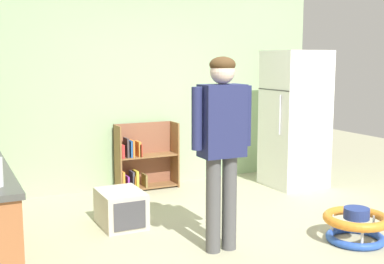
# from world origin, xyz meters

# --- Properties ---
(ground_plane) EXTENTS (12.00, 12.00, 0.00)m
(ground_plane) POSITION_xyz_m (0.00, 0.00, 0.00)
(ground_plane) COLOR #ACAA89
(ground_plane) RESTS_ON ground
(back_wall) EXTENTS (5.20, 0.06, 2.70)m
(back_wall) POSITION_xyz_m (0.00, 2.33, 1.35)
(back_wall) COLOR #99B788
(back_wall) RESTS_ON ground
(refrigerator) EXTENTS (0.73, 0.68, 1.78)m
(refrigerator) POSITION_xyz_m (1.83, 1.43, 0.89)
(refrigerator) COLOR white
(refrigerator) RESTS_ON ground
(bookshelf) EXTENTS (0.80, 0.28, 0.85)m
(bookshelf) POSITION_xyz_m (-0.05, 2.15, 0.37)
(bookshelf) COLOR brown
(bookshelf) RESTS_ON ground
(standing_person) EXTENTS (0.57, 0.22, 1.69)m
(standing_person) POSITION_xyz_m (-0.16, -0.16, 1.02)
(standing_person) COLOR #4E4F50
(standing_person) RESTS_ON ground
(baby_walker) EXTENTS (0.60, 0.60, 0.32)m
(baby_walker) POSITION_xyz_m (1.06, -0.52, 0.16)
(baby_walker) COLOR blue
(baby_walker) RESTS_ON ground
(pet_carrier) EXTENTS (0.42, 0.55, 0.36)m
(pet_carrier) POSITION_xyz_m (-0.75, 0.86, 0.18)
(pet_carrier) COLOR beige
(pet_carrier) RESTS_ON ground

